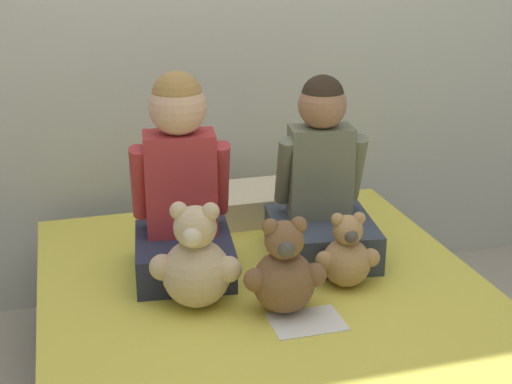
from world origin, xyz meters
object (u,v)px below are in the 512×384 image
(bed, at_px, (284,381))
(sign_card, at_px, (307,322))
(teddy_bear_held_by_left_child, at_px, (196,263))
(teddy_bear_held_by_right_child, at_px, (347,255))
(teddy_bear_between_children, at_px, (284,273))
(child_on_left, at_px, (181,189))
(pillow_at_headboard, at_px, (223,206))
(child_on_right, at_px, (321,190))

(bed, xyz_separation_m, sign_card, (0.05, -0.04, 0.22))
(teddy_bear_held_by_left_child, bearing_deg, teddy_bear_held_by_right_child, 19.12)
(bed, bearing_deg, teddy_bear_between_children, 79.20)
(teddy_bear_between_children, bearing_deg, bed, -95.77)
(teddy_bear_held_by_right_child, bearing_deg, teddy_bear_between_children, -149.24)
(child_on_left, xyz_separation_m, sign_card, (0.28, -0.44, -0.28))
(teddy_bear_held_by_left_child, xyz_separation_m, pillow_at_headboard, (0.23, 0.64, -0.08))
(pillow_at_headboard, distance_m, sign_card, 0.84)
(pillow_at_headboard, bearing_deg, child_on_left, -120.40)
(teddy_bear_held_by_left_child, xyz_separation_m, teddy_bear_between_children, (0.24, -0.10, -0.01))
(teddy_bear_held_by_right_child, bearing_deg, child_on_left, 159.88)
(child_on_right, relative_size, teddy_bear_held_by_left_child, 1.89)
(teddy_bear_held_by_left_child, relative_size, teddy_bear_held_by_right_child, 1.33)
(teddy_bear_held_by_left_child, relative_size, sign_card, 1.57)
(bed, height_order, child_on_left, child_on_left)
(teddy_bear_held_by_left_child, distance_m, pillow_at_headboard, 0.69)
(teddy_bear_held_by_left_child, xyz_separation_m, teddy_bear_held_by_right_child, (0.48, -0.00, -0.03))
(child_on_right, xyz_separation_m, pillow_at_headboard, (-0.25, 0.39, -0.18))
(child_on_left, height_order, sign_card, child_on_left)
(child_on_right, bearing_deg, teddy_bear_held_by_right_child, -82.83)
(teddy_bear_held_by_right_child, xyz_separation_m, sign_card, (-0.20, -0.19, -0.10))
(pillow_at_headboard, height_order, sign_card, pillow_at_headboard)
(bed, xyz_separation_m, child_on_left, (-0.23, 0.40, 0.50))
(teddy_bear_between_children, height_order, pillow_at_headboard, teddy_bear_between_children)
(teddy_bear_between_children, distance_m, pillow_at_headboard, 0.75)
(sign_card, bearing_deg, bed, 140.02)
(teddy_bear_held_by_right_child, bearing_deg, bed, -141.67)
(bed, distance_m, child_on_left, 0.68)
(child_on_right, height_order, pillow_at_headboard, child_on_right)
(sign_card, bearing_deg, teddy_bear_held_by_left_child, 145.92)
(teddy_bear_held_by_right_child, bearing_deg, pillow_at_headboard, 119.24)
(child_on_left, bearing_deg, teddy_bear_held_by_left_child, -84.26)
(sign_card, bearing_deg, teddy_bear_between_children, 115.98)
(child_on_right, height_order, teddy_bear_held_by_right_child, child_on_right)
(child_on_right, relative_size, sign_card, 2.98)
(child_on_left, distance_m, pillow_at_headboard, 0.51)
(bed, relative_size, sign_card, 9.17)
(child_on_left, bearing_deg, bed, -53.59)
(bed, bearing_deg, sign_card, -39.98)
(teddy_bear_held_by_left_child, bearing_deg, child_on_left, 108.53)
(teddy_bear_held_by_left_child, height_order, teddy_bear_held_by_right_child, teddy_bear_held_by_left_child)
(sign_card, bearing_deg, child_on_left, 122.15)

